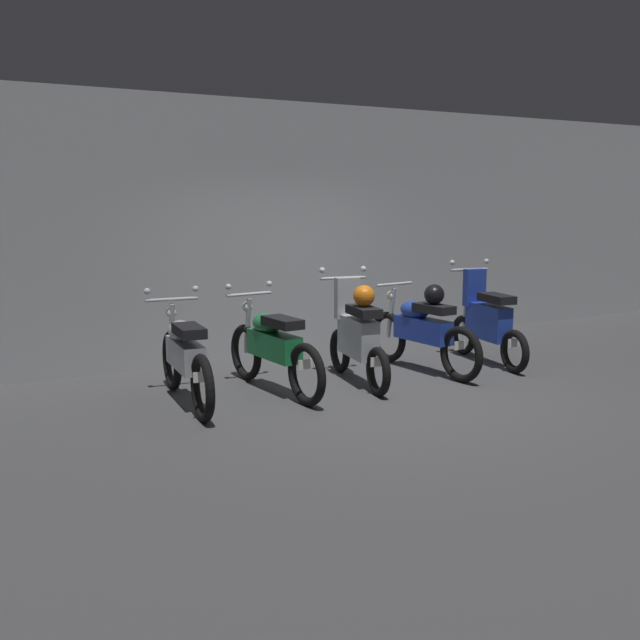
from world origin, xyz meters
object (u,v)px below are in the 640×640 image
(motorbike_slot_0, at_px, (185,356))
(motorbike_slot_4, at_px, (486,322))
(motorbike_slot_3, at_px, (422,329))
(motorbike_slot_2, at_px, (357,334))
(motorbike_slot_1, at_px, (273,347))

(motorbike_slot_0, height_order, motorbike_slot_4, motorbike_slot_4)
(motorbike_slot_4, bearing_deg, motorbike_slot_0, 178.26)
(motorbike_slot_0, xyz_separation_m, motorbike_slot_3, (2.98, -0.09, 0.03))
(motorbike_slot_2, relative_size, motorbike_slot_3, 0.85)
(motorbike_slot_0, distance_m, motorbike_slot_4, 3.98)
(motorbike_slot_4, bearing_deg, motorbike_slot_2, -178.72)
(motorbike_slot_1, height_order, motorbike_slot_2, motorbike_slot_2)
(motorbike_slot_3, bearing_deg, motorbike_slot_1, 178.21)
(motorbike_slot_2, distance_m, motorbike_slot_3, 0.99)
(motorbike_slot_2, xyz_separation_m, motorbike_slot_4, (1.99, 0.04, -0.04))
(motorbike_slot_0, bearing_deg, motorbike_slot_4, -1.74)
(motorbike_slot_2, xyz_separation_m, motorbike_slot_3, (0.99, 0.08, -0.04))
(motorbike_slot_2, bearing_deg, motorbike_slot_4, 1.28)
(motorbike_slot_0, relative_size, motorbike_slot_1, 1.00)
(motorbike_slot_0, height_order, motorbike_slot_2, motorbike_slot_2)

